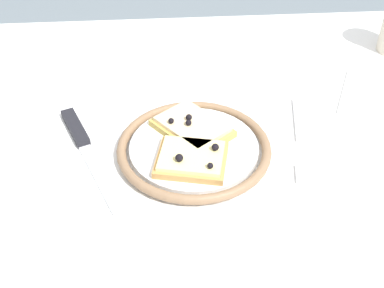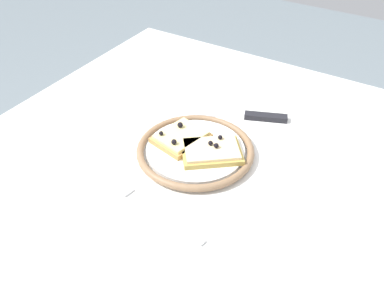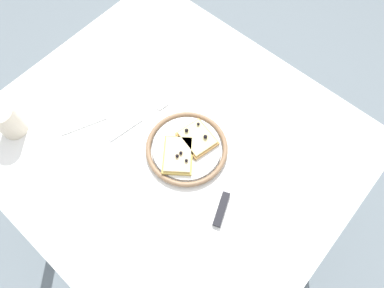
{
  "view_description": "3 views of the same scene",
  "coord_description": "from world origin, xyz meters",
  "views": [
    {
      "loc": [
        0.1,
        0.59,
        1.28
      ],
      "look_at": [
        0.06,
        0.03,
        0.81
      ],
      "focal_mm": 49.31,
      "sensor_mm": 36.0,
      "label": 1
    },
    {
      "loc": [
        -0.5,
        -0.32,
        1.31
      ],
      "look_at": [
        0.06,
        0.02,
        0.79
      ],
      "focal_mm": 40.56,
      "sensor_mm": 36.0,
      "label": 2
    },
    {
      "loc": [
        0.32,
        -0.27,
        1.63
      ],
      "look_at": [
        0.06,
        0.02,
        0.79
      ],
      "focal_mm": 31.86,
      "sensor_mm": 36.0,
      "label": 3
    }
  ],
  "objects": [
    {
      "name": "knife",
      "position": [
        0.22,
        -0.03,
        0.78
      ],
      "size": [
        0.11,
        0.23,
        0.01
      ],
      "color": "silver",
      "rests_on": "dining_table"
    },
    {
      "name": "fork",
      "position": [
        -0.11,
        -0.01,
        0.78
      ],
      "size": [
        0.05,
        0.2,
        0.0
      ],
      "color": "silver",
      "rests_on": "dining_table"
    },
    {
      "name": "plate",
      "position": [
        0.05,
        0.01,
        0.79
      ],
      "size": [
        0.22,
        0.22,
        0.02
      ],
      "color": "white",
      "rests_on": "dining_table"
    },
    {
      "name": "pizza_slice_near",
      "position": [
        0.06,
        -0.03,
        0.8
      ],
      "size": [
        0.13,
        0.13,
        0.03
      ],
      "color": "tan",
      "rests_on": "plate"
    },
    {
      "name": "dining_table",
      "position": [
        0.0,
        0.0,
        0.68
      ],
      "size": [
        0.98,
        0.87,
        0.78
      ],
      "color": "white",
      "rests_on": "ground_plane"
    },
    {
      "name": "pizza_slice_far",
      "position": [
        0.06,
        0.04,
        0.8
      ],
      "size": [
        0.11,
        0.1,
        0.03
      ],
      "color": "tan",
      "rests_on": "plate"
    }
  ]
}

